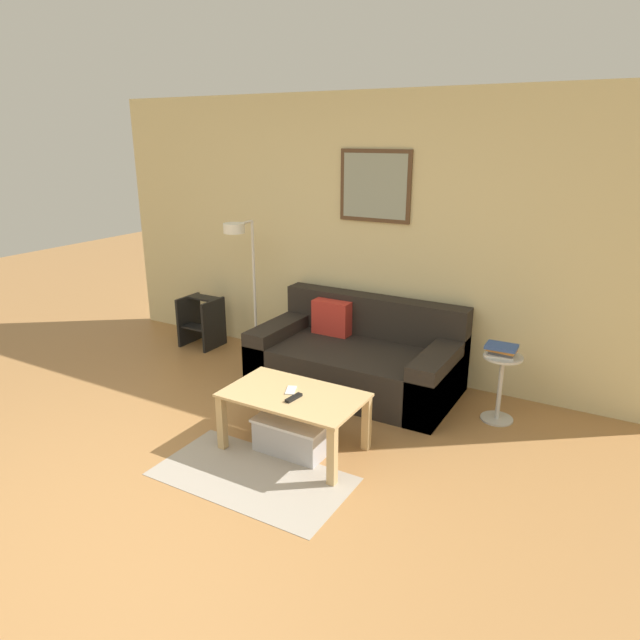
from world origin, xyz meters
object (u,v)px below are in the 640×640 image
object	(u,v)px
remote_control	(294,398)
coffee_table	(294,404)
floor_lamp	(242,263)
step_stool	(201,321)
book_stack	(501,350)
cell_phone	(291,390)
side_table	(500,382)
couch	(357,359)
storage_bin	(295,433)

from	to	relation	value
remote_control	coffee_table	bearing A→B (deg)	129.59
floor_lamp	step_stool	xyz separation A→B (m)	(-0.69, 0.13, -0.73)
book_stack	cell_phone	xyz separation A→B (m)	(-1.20, -1.14, -0.16)
remote_control	cell_phone	distance (m)	0.14
side_table	step_stool	xyz separation A→B (m)	(-3.19, 0.13, -0.05)
cell_phone	couch	bearing A→B (deg)	68.93
storage_bin	side_table	xyz separation A→B (m)	(1.17, 1.19, 0.20)
couch	side_table	size ratio (longest dim) A/B	3.24
side_table	step_stool	distance (m)	3.19
side_table	remote_control	world-z (taller)	side_table
book_stack	remote_control	distance (m)	1.67
side_table	cell_phone	xyz separation A→B (m)	(-1.22, -1.15, 0.11)
coffee_table	side_table	distance (m)	1.67
floor_lamp	remote_control	world-z (taller)	floor_lamp
storage_bin	floor_lamp	size ratio (longest dim) A/B	0.38
step_stool	side_table	bearing A→B (deg)	-2.34
side_table	remote_control	xyz separation A→B (m)	(-1.13, -1.25, 0.12)
book_stack	step_stool	world-z (taller)	book_stack
couch	coffee_table	world-z (taller)	couch
step_stool	cell_phone	bearing A→B (deg)	-33.00
step_stool	storage_bin	bearing A→B (deg)	-33.08
cell_phone	step_stool	world-z (taller)	step_stool
cell_phone	step_stool	distance (m)	2.35
book_stack	side_table	bearing A→B (deg)	27.09
storage_bin	cell_phone	distance (m)	0.32
floor_lamp	remote_control	bearing A→B (deg)	-42.45
side_table	storage_bin	bearing A→B (deg)	-134.52
step_stool	floor_lamp	bearing A→B (deg)	-10.67
book_stack	remote_control	xyz separation A→B (m)	(-1.11, -1.24, -0.15)
book_stack	remote_control	size ratio (longest dim) A/B	1.66
book_stack	cell_phone	bearing A→B (deg)	-136.52
couch	side_table	xyz separation A→B (m)	(1.27, -0.02, 0.06)
storage_bin	remote_control	xyz separation A→B (m)	(0.04, -0.07, 0.32)
side_table	floor_lamp	bearing A→B (deg)	179.99
storage_bin	step_stool	world-z (taller)	step_stool
coffee_table	floor_lamp	size ratio (longest dim) A/B	0.70
couch	floor_lamp	xyz separation A→B (m)	(-1.23, -0.02, 0.74)
book_stack	step_stool	distance (m)	3.19
storage_bin	cell_phone	xyz separation A→B (m)	(-0.05, 0.04, 0.31)
couch	storage_bin	distance (m)	1.22
floor_lamp	remote_control	size ratio (longest dim) A/B	9.34
side_table	step_stool	world-z (taller)	side_table
coffee_table	cell_phone	bearing A→B (deg)	142.47
storage_bin	book_stack	xyz separation A→B (m)	(1.15, 1.18, 0.47)
couch	floor_lamp	distance (m)	1.44
couch	cell_phone	xyz separation A→B (m)	(0.05, -1.17, 0.18)
coffee_table	floor_lamp	distance (m)	1.89
cell_phone	side_table	bearing A→B (deg)	19.90
floor_lamp	cell_phone	world-z (taller)	floor_lamp
floor_lamp	step_stool	world-z (taller)	floor_lamp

